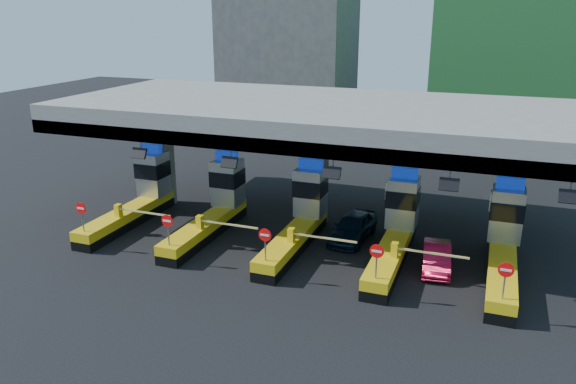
% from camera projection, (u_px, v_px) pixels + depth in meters
% --- Properties ---
extents(ground, '(120.00, 120.00, 0.00)m').
position_uv_depth(ground, '(299.00, 243.00, 29.59)').
color(ground, black).
rests_on(ground, ground).
extents(toll_canopy, '(28.00, 12.09, 7.00)m').
position_uv_depth(toll_canopy, '(318.00, 118.00, 30.25)').
color(toll_canopy, slate).
rests_on(toll_canopy, ground).
extents(toll_lane_far_left, '(4.43, 8.00, 4.16)m').
position_uv_depth(toll_lane_far_left, '(140.00, 195.00, 32.73)').
color(toll_lane_far_left, black).
rests_on(toll_lane_far_left, ground).
extents(toll_lane_left, '(4.43, 8.00, 4.16)m').
position_uv_depth(toll_lane_left, '(216.00, 205.00, 31.07)').
color(toll_lane_left, black).
rests_on(toll_lane_left, ground).
extents(toll_lane_center, '(4.43, 8.00, 4.16)m').
position_uv_depth(toll_lane_center, '(301.00, 216.00, 29.41)').
color(toll_lane_center, black).
rests_on(toll_lane_center, ground).
extents(toll_lane_right, '(4.43, 8.00, 4.16)m').
position_uv_depth(toll_lane_right, '(397.00, 229.00, 27.75)').
color(toll_lane_right, black).
rests_on(toll_lane_right, ground).
extents(toll_lane_far_right, '(4.43, 8.00, 4.16)m').
position_uv_depth(toll_lane_far_right, '(504.00, 243.00, 26.09)').
color(toll_lane_far_right, black).
rests_on(toll_lane_far_right, ground).
extents(bg_building_concrete, '(14.00, 10.00, 18.00)m').
position_uv_depth(bg_building_concrete, '(288.00, 35.00, 63.51)').
color(bg_building_concrete, '#4C4C49').
rests_on(bg_building_concrete, ground).
extents(van, '(2.09, 4.38, 1.44)m').
position_uv_depth(van, '(353.00, 227.00, 29.82)').
color(van, black).
rests_on(van, ground).
extents(red_car, '(1.64, 3.72, 1.19)m').
position_uv_depth(red_car, '(437.00, 257.00, 26.47)').
color(red_car, '#BC0E31').
rests_on(red_car, ground).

